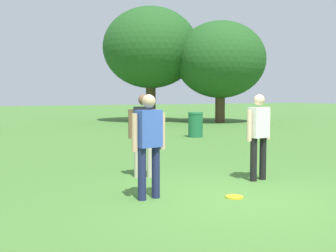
% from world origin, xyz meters
% --- Properties ---
extents(ground_plane, '(120.00, 120.00, 0.00)m').
position_xyz_m(ground_plane, '(0.00, 0.00, 0.00)').
color(ground_plane, '#447530').
extents(person_thrower, '(0.60, 0.27, 1.64)m').
position_xyz_m(person_thrower, '(1.32, 1.07, 0.94)').
color(person_thrower, black).
rests_on(person_thrower, ground).
extents(person_catcher, '(0.60, 0.27, 1.64)m').
position_xyz_m(person_catcher, '(-1.16, 0.72, 0.94)').
color(person_catcher, '#1E234C').
rests_on(person_catcher, ground).
extents(person_bystander, '(0.54, 0.38, 1.64)m').
position_xyz_m(person_bystander, '(-0.47, 2.39, 0.94)').
color(person_bystander, '#B7AD93').
rests_on(person_bystander, ground).
extents(frisbee, '(0.28, 0.28, 0.03)m').
position_xyz_m(frisbee, '(0.07, 0.15, 0.01)').
color(frisbee, yellow).
rests_on(frisbee, ground).
extents(trash_can_beside_table, '(0.59, 0.59, 0.96)m').
position_xyz_m(trash_can_beside_table, '(4.75, 8.83, 0.48)').
color(trash_can_beside_table, '#1E663D').
rests_on(trash_can_beside_table, ground).
extents(tree_broad_center, '(5.75, 5.75, 6.91)m').
position_xyz_m(tree_broad_center, '(7.52, 18.42, 4.45)').
color(tree_broad_center, '#4C3823').
rests_on(tree_broad_center, ground).
extents(tree_far_right, '(5.28, 5.28, 5.93)m').
position_xyz_m(tree_far_right, '(10.76, 15.72, 3.67)').
color(tree_far_right, '#4C3823').
rests_on(tree_far_right, ground).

